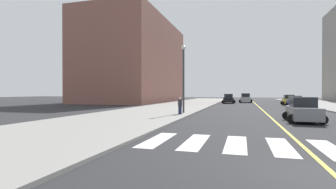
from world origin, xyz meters
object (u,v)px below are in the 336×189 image
car_gray_fifth (303,110)px  pedestrian_walking_west (180,105)px  street_lamp (184,73)px  car_black_nearest (229,99)px  car_blue_third (295,102)px  car_yellow_fourth (289,100)px  car_silver_second (246,98)px

car_gray_fifth → pedestrian_walking_west: 10.44m
car_gray_fifth → street_lamp: bearing=-20.4°
car_black_nearest → street_lamp: (-3.11, -27.79, 3.37)m
car_blue_third → car_black_nearest: bearing=-50.3°
car_blue_third → car_yellow_fourth: (0.21, 6.67, 0.04)m
car_silver_second → car_yellow_fourth: (7.13, -9.40, -0.09)m
car_gray_fifth → pedestrian_walking_west: (-10.19, 2.30, 0.16)m
pedestrian_walking_west → street_lamp: 3.67m
car_black_nearest → car_silver_second: car_silver_second is taller
car_blue_third → street_lamp: bearing=48.2°
car_blue_third → pedestrian_walking_west: 22.63m
car_blue_third → car_gray_fifth: (-3.17, -20.56, 0.08)m
car_black_nearest → car_blue_third: car_black_nearest is taller
car_black_nearest → car_blue_third: size_ratio=1.09×
car_black_nearest → pedestrian_walking_west: 29.72m
car_yellow_fourth → car_gray_fifth: 27.45m
car_black_nearest → car_blue_third: bearing=-47.9°
car_gray_fifth → car_blue_third: bearing=-97.5°
car_gray_fifth → street_lamp: 11.52m
car_gray_fifth → pedestrian_walking_west: size_ratio=2.63×
car_gray_fifth → car_yellow_fourth: bearing=-95.8°
car_blue_third → car_gray_fifth: car_gray_fifth is taller
car_silver_second → pedestrian_walking_west: size_ratio=2.81×
car_black_nearest → street_lamp: 28.17m
pedestrian_walking_west → car_silver_second: bearing=-147.7°
car_silver_second → car_gray_fifth: car_silver_second is taller
pedestrian_walking_west → street_lamp: size_ratio=0.24×
car_black_nearest → car_blue_third: 15.28m
car_gray_fifth → pedestrian_walking_west: car_gray_fifth is taller
car_yellow_fourth → street_lamp: bearing=60.4°
car_black_nearest → car_yellow_fourth: size_ratio=1.05×
car_black_nearest → car_gray_fifth: car_black_nearest is taller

